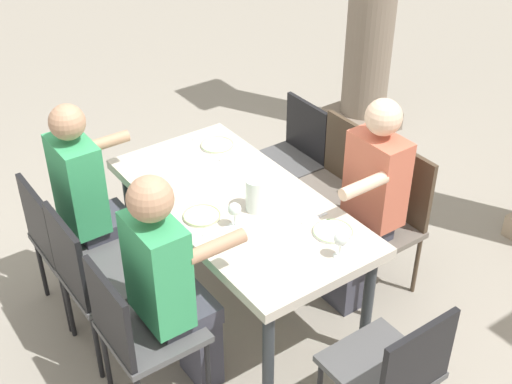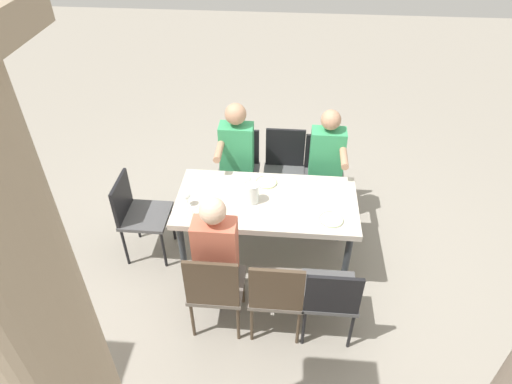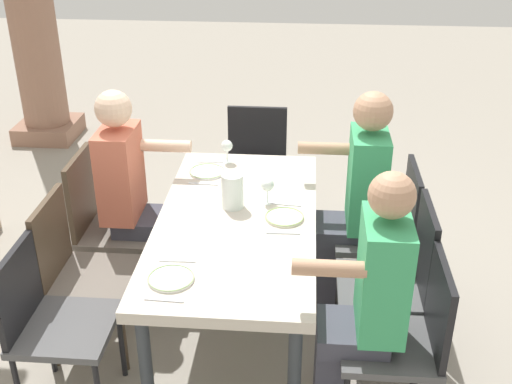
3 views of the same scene
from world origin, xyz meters
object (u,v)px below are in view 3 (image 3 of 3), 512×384
Objects in this scene: chair_west_south at (407,335)px; wine_glass_1 at (267,186)px; plate_2 at (207,172)px; chair_west_north at (49,318)px; chair_mid_north at (77,266)px; plate_1 at (284,217)px; diner_woman_green at (133,192)px; water_pitcher at (233,192)px; dining_table at (237,231)px; diner_guest_third at (355,198)px; chair_head_east at (256,161)px; chair_east_north at (104,218)px; wine_glass_2 at (227,147)px; chair_mid_south at (398,276)px; plate_0 at (171,278)px; diner_man_white at (366,300)px; chair_east_south at (387,228)px.

chair_west_south is 1.07m from wine_glass_1.
chair_west_north is at bearing 151.54° from plate_2.
chair_west_south is 1.71m from chair_mid_north.
diner_woman_green is at bearing 69.31° from plate_1.
diner_woman_green reaches higher than water_pitcher.
dining_table is 0.72m from diner_guest_third.
diner_guest_third is at bearing -57.75° from chair_west_north.
plate_2 reaches higher than dining_table.
diner_guest_third reaches higher than chair_head_east.
wine_glass_2 is at bearing -63.91° from chair_east_north.
chair_mid_south reaches higher than wine_glass_2.
diner_guest_third is at bearing -89.89° from chair_east_north.
plate_0 is at bearing 112.12° from chair_mid_south.
plate_2 is (0.34, 0.38, -0.09)m from wine_glass_1.
plate_2 is at bearing 148.90° from wine_glass_2.
diner_man_white reaches higher than chair_east_north.
wine_glass_1 is at bearing -38.17° from dining_table.
diner_guest_third reaches higher than chair_mid_north.
wine_glass_1 is at bearing -131.97° from plate_2.
chair_mid_south reaches higher than dining_table.
diner_woman_green is at bearing 61.02° from dining_table.
plate_1 is (-0.34, -0.89, 0.06)m from diner_woman_green.
chair_east_south is (0.92, 0.00, 0.02)m from chair_west_south.
chair_east_north reaches higher than wine_glass_1.
chair_west_north is at bearing 104.35° from chair_mid_south.
plate_1 is at bearing 131.31° from diner_guest_third.
diner_man_white is 9.16× the size of wine_glass_1.
wine_glass_1 is 0.58m from wine_glass_2.
chair_east_north is 0.27m from diner_woman_green.
plate_0 is 1.27m from wine_glass_2.
water_pitcher reaches higher than chair_west_south.
plate_2 is at bearing 80.51° from chair_east_south.
wine_glass_1 is at bearing 64.51° from chair_mid_south.
water_pitcher is (-0.57, -0.10, -0.02)m from wine_glass_2.
chair_mid_south reaches higher than plate_2.
chair_mid_north is 0.56m from diner_woman_green.
chair_west_south is 1.15m from water_pitcher.
wine_glass_1 is (-0.17, -0.98, 0.34)m from chair_east_north.
chair_mid_south is 0.49m from chair_east_south.
dining_table is at bearing -112.92° from chair_east_north.
chair_east_north is at bearing 90.11° from diner_guest_third.
plate_2 is at bearing -73.54° from chair_east_north.
wine_glass_2 is (1.26, 0.96, 0.35)m from chair_west_south.
plate_2 is (0.53, 0.23, 0.08)m from dining_table.
diner_woman_green is 6.37× the size of plate_0.
diner_guest_third is (0.49, -1.46, 0.21)m from chair_mid_north.
chair_west_north is 1.25m from plate_1.
diner_guest_third is 1.26m from plate_0.
dining_table is 1.02m from chair_west_south.
plate_0 is at bearing -125.59° from chair_mid_north.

